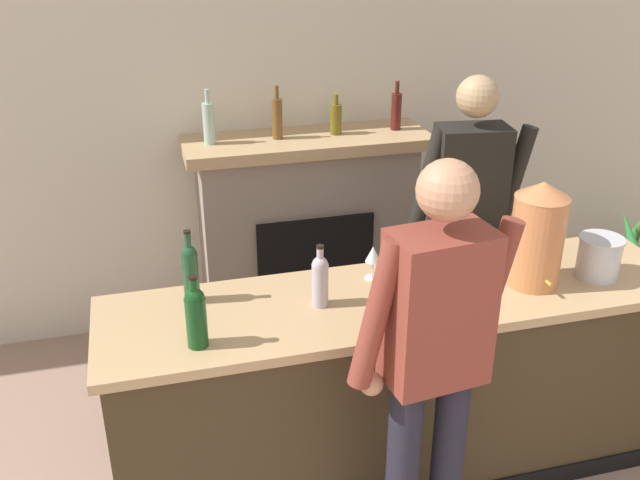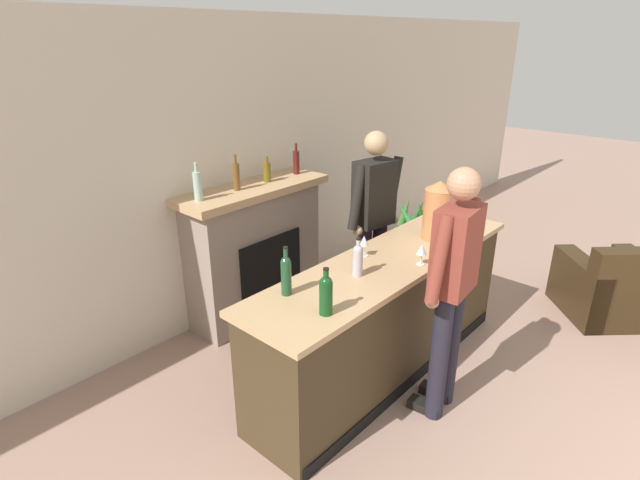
# 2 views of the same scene
# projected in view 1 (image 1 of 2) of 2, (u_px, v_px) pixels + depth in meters

# --- Properties ---
(wall_back_panel) EXTENTS (12.00, 0.07, 2.75)m
(wall_back_panel) POSITION_uv_depth(u_px,v_px,m) (328.00, 110.00, 4.53)
(wall_back_panel) COLOR beige
(wall_back_panel) RESTS_ON ground_plane
(bar_counter) EXTENTS (2.66, 0.67, 0.99)m
(bar_counter) POSITION_uv_depth(u_px,v_px,m) (397.00, 386.00, 3.36)
(bar_counter) COLOR #3D2F1C
(bar_counter) RESTS_ON ground_plane
(fireplace_stone) EXTENTS (1.49, 0.52, 1.62)m
(fireplace_stone) POSITION_uv_depth(u_px,v_px,m) (307.00, 232.00, 4.55)
(fireplace_stone) COLOR gray
(fireplace_stone) RESTS_ON ground_plane
(person_customer) EXTENTS (0.66, 0.33, 1.82)m
(person_customer) POSITION_uv_depth(u_px,v_px,m) (432.00, 369.00, 2.61)
(person_customer) COLOR #211F2B
(person_customer) RESTS_ON ground_plane
(person_bartender) EXTENTS (0.65, 0.34, 1.81)m
(person_bartender) POSITION_uv_depth(u_px,v_px,m) (465.00, 228.00, 3.77)
(person_bartender) COLOR #291B32
(person_bartender) RESTS_ON ground_plane
(copper_dispenser) EXTENTS (0.24, 0.28, 0.49)m
(copper_dispenser) POSITION_uv_depth(u_px,v_px,m) (537.00, 234.00, 3.14)
(copper_dispenser) COLOR #C77746
(copper_dispenser) RESTS_ON bar_counter
(ice_bucket_steel) EXTENTS (0.20, 0.20, 0.20)m
(ice_bucket_steel) POSITION_uv_depth(u_px,v_px,m) (599.00, 257.00, 3.26)
(ice_bucket_steel) COLOR silver
(ice_bucket_steel) RESTS_ON bar_counter
(wine_bottle_riesling_slim) EXTENTS (0.08, 0.08, 0.31)m
(wine_bottle_riesling_slim) POSITION_uv_depth(u_px,v_px,m) (196.00, 315.00, 2.72)
(wine_bottle_riesling_slim) COLOR #124119
(wine_bottle_riesling_slim) RESTS_ON bar_counter
(wine_bottle_cabernet_heavy) EXTENTS (0.07, 0.07, 0.34)m
(wine_bottle_cabernet_heavy) POSITION_uv_depth(u_px,v_px,m) (190.00, 271.00, 3.03)
(wine_bottle_cabernet_heavy) COLOR #1D4729
(wine_bottle_cabernet_heavy) RESTS_ON bar_counter
(wine_bottle_merlot_tall) EXTENTS (0.07, 0.07, 0.28)m
(wine_bottle_merlot_tall) POSITION_uv_depth(u_px,v_px,m) (320.00, 279.00, 3.01)
(wine_bottle_merlot_tall) COLOR #B4ABB9
(wine_bottle_merlot_tall) RESTS_ON bar_counter
(wine_glass_front_left) EXTENTS (0.07, 0.07, 0.16)m
(wine_glass_front_left) POSITION_uv_depth(u_px,v_px,m) (373.00, 256.00, 3.24)
(wine_glass_front_left) COLOR silver
(wine_glass_front_left) RESTS_ON bar_counter
(wine_glass_near_bucket) EXTENTS (0.08, 0.08, 0.16)m
(wine_glass_near_bucket) POSITION_uv_depth(u_px,v_px,m) (441.00, 294.00, 2.91)
(wine_glass_near_bucket) COLOR silver
(wine_glass_near_bucket) RESTS_ON bar_counter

